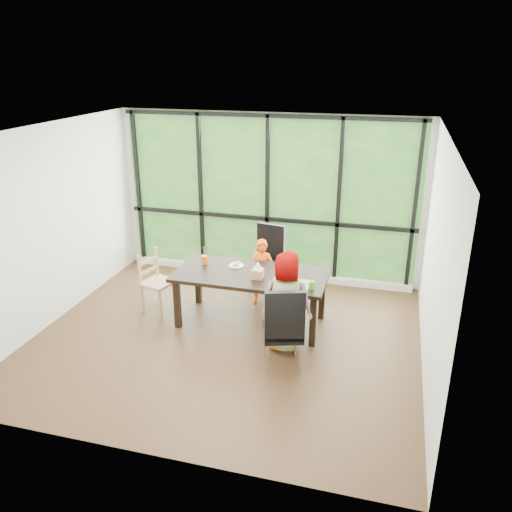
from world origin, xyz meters
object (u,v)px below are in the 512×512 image
(child_older, at_px, (286,302))
(orange_cup, at_px, (205,260))
(chair_interior_leather, at_px, (283,326))
(tissue_box, at_px, (258,274))
(chair_end_beech, at_px, (158,283))
(child_toddler, at_px, (262,273))
(chair_window_leather, at_px, (266,261))
(plate_far, at_px, (236,266))
(green_cup, at_px, (311,285))
(dining_table, at_px, (251,298))
(plate_near, at_px, (290,284))

(child_older, height_order, orange_cup, child_older)
(chair_interior_leather, bearing_deg, tissue_box, -75.54)
(chair_interior_leather, relative_size, orange_cup, 8.92)
(chair_end_beech, bearing_deg, child_older, -89.04)
(chair_interior_leather, height_order, child_toddler, chair_interior_leather)
(chair_window_leather, bearing_deg, child_toddler, -73.16)
(plate_far, height_order, orange_cup, orange_cup)
(child_toddler, distance_m, tissue_box, 0.79)
(chair_end_beech, xyz_separation_m, green_cup, (2.27, -0.28, 0.36))
(chair_interior_leather, relative_size, chair_end_beech, 1.20)
(dining_table, bearing_deg, chair_end_beech, -179.49)
(dining_table, bearing_deg, plate_near, -20.75)
(dining_table, relative_size, child_older, 1.58)
(child_toddler, distance_m, plate_far, 0.54)
(chair_end_beech, height_order, plate_far, chair_end_beech)
(plate_far, relative_size, tissue_box, 1.42)
(chair_window_leather, bearing_deg, plate_far, -94.77)
(child_toddler, height_order, child_older, child_older)
(plate_near, distance_m, orange_cup, 1.37)
(dining_table, xyz_separation_m, tissue_box, (0.13, -0.13, 0.44))
(orange_cup, bearing_deg, child_older, -27.77)
(plate_near, bearing_deg, green_cup, -13.71)
(child_older, bearing_deg, plate_far, -42.02)
(tissue_box, bearing_deg, orange_cup, 161.85)
(chair_interior_leather, xyz_separation_m, orange_cup, (-1.38, 1.10, 0.27))
(plate_near, bearing_deg, child_older, -87.37)
(dining_table, relative_size, chair_window_leather, 1.91)
(dining_table, xyz_separation_m, chair_end_beech, (-1.39, -0.01, 0.08))
(plate_far, bearing_deg, child_older, -40.34)
(plate_far, xyz_separation_m, plate_near, (0.86, -0.42, 0.00))
(plate_far, xyz_separation_m, green_cup, (1.15, -0.49, 0.05))
(chair_window_leather, distance_m, chair_interior_leather, 2.07)
(dining_table, relative_size, plate_near, 7.68)
(orange_cup, relative_size, green_cup, 1.10)
(chair_end_beech, relative_size, green_cup, 8.17)
(chair_interior_leather, distance_m, plate_far, 1.49)
(chair_window_leather, relative_size, orange_cup, 8.92)
(dining_table, distance_m, child_toddler, 0.61)
(child_toddler, bearing_deg, green_cup, -42.19)
(chair_window_leather, height_order, chair_interior_leather, same)
(chair_end_beech, distance_m, plate_far, 1.18)
(plate_near, bearing_deg, chair_interior_leather, -85.00)
(dining_table, xyz_separation_m, orange_cup, (-0.72, 0.15, 0.44))
(orange_cup, distance_m, green_cup, 1.66)
(plate_far, distance_m, orange_cup, 0.46)
(child_toddler, xyz_separation_m, orange_cup, (-0.72, -0.44, 0.30))
(plate_far, relative_size, green_cup, 1.89)
(dining_table, distance_m, chair_interior_leather, 1.17)
(chair_window_leather, distance_m, orange_cup, 1.12)
(child_toddler, bearing_deg, child_older, -58.83)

